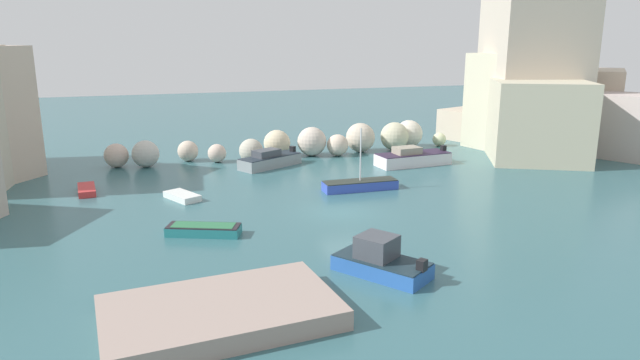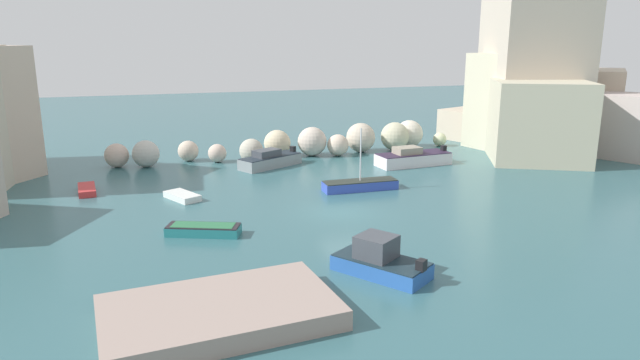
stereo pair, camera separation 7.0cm
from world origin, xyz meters
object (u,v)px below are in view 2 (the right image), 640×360
object	(u,v)px
moored_boat_1	(87,190)
moored_boat_6	(203,230)
moored_boat_0	(413,158)
moored_boat_5	(270,160)
moored_boat_4	(380,261)
moored_boat_3	(182,196)
stone_dock	(220,312)
channel_buoy	(260,165)
moored_boat_2	(360,185)

from	to	relation	value
moored_boat_1	moored_boat_6	distance (m)	13.08
moored_boat_0	moored_boat_5	size ratio (longest dim) A/B	1.13
moored_boat_0	moored_boat_6	xyz separation A→B (m)	(-18.80, -12.22, -0.31)
moored_boat_1	moored_boat_4	distance (m)	23.47
moored_boat_0	moored_boat_1	bearing A→B (deg)	-2.38
moored_boat_0	moored_boat_1	distance (m)	25.49
moored_boat_3	moored_boat_4	bearing A→B (deg)	-0.37
stone_dock	moored_boat_3	world-z (taller)	stone_dock
channel_buoy	moored_boat_2	xyz separation A→B (m)	(5.25, -8.85, 0.11)
moored_boat_6	moored_boat_4	bearing A→B (deg)	154.45
moored_boat_1	stone_dock	bearing A→B (deg)	10.56
stone_dock	moored_boat_2	bearing A→B (deg)	53.06
moored_boat_4	moored_boat_5	world-z (taller)	moored_boat_4
moored_boat_5	moored_boat_4	bearing A→B (deg)	61.10
channel_buoy	moored_boat_4	size ratio (longest dim) A/B	0.11
moored_boat_4	moored_boat_2	bearing A→B (deg)	-52.78
stone_dock	moored_boat_3	bearing A→B (deg)	89.78
moored_boat_6	stone_dock	bearing A→B (deg)	109.22
channel_buoy	moored_boat_0	size ratio (longest dim) A/B	0.08
channel_buoy	moored_boat_2	size ratio (longest dim) A/B	0.09
moored_boat_2	moored_boat_3	world-z (taller)	moored_boat_2
moored_boat_4	moored_boat_1	bearing A→B (deg)	1.20
moored_boat_1	moored_boat_4	xyz separation A→B (m)	(13.68, -19.07, 0.42)
stone_dock	channel_buoy	bearing A→B (deg)	74.50
moored_boat_4	moored_boat_6	world-z (taller)	moored_boat_4
channel_buoy	moored_boat_0	distance (m)	12.73
stone_dock	moored_boat_4	world-z (taller)	moored_boat_4
stone_dock	moored_boat_1	xyz separation A→B (m)	(-6.08, 21.38, -0.18)
moored_boat_1	moored_boat_2	distance (m)	19.00
moored_boat_3	moored_boat_5	bearing A→B (deg)	108.30
moored_boat_3	moored_boat_6	distance (m)	7.55
stone_dock	moored_boat_0	bearing A→B (deg)	49.05
moored_boat_2	moored_boat_3	xyz separation A→B (m)	(-12.14, 1.41, -0.15)
moored_boat_2	moored_boat_6	size ratio (longest dim) A/B	1.28
moored_boat_6	moored_boat_5	bearing A→B (deg)	-92.93
moored_boat_1	moored_boat_3	xyz separation A→B (m)	(6.15, -3.73, -0.01)
stone_dock	channel_buoy	xyz separation A→B (m)	(6.96, 25.09, -0.15)
moored_boat_0	moored_boat_5	bearing A→B (deg)	-19.19
moored_boat_3	moored_boat_6	size ratio (longest dim) A/B	0.73
moored_boat_1	moored_boat_0	bearing A→B (deg)	86.84
channel_buoy	moored_boat_3	world-z (taller)	channel_buoy
channel_buoy	moored_boat_2	world-z (taller)	moored_boat_2
moored_boat_1	moored_boat_6	world-z (taller)	moored_boat_6
moored_boat_2	stone_dock	bearing A→B (deg)	-125.78
moored_boat_5	moored_boat_6	world-z (taller)	moored_boat_5
moored_boat_0	moored_boat_1	world-z (taller)	moored_boat_0
channel_buoy	stone_dock	bearing A→B (deg)	-105.50
moored_boat_6	channel_buoy	bearing A→B (deg)	-90.58
stone_dock	channel_buoy	size ratio (longest dim) A/B	17.39
moored_boat_1	moored_boat_2	bearing A→B (deg)	68.99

